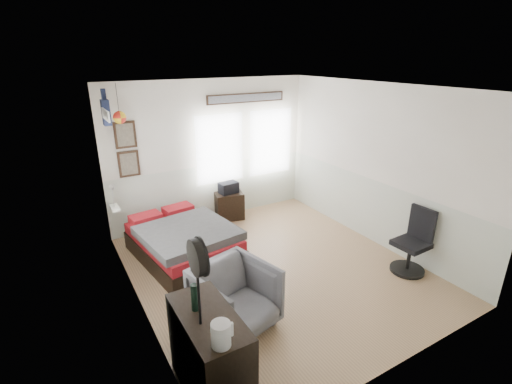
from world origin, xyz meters
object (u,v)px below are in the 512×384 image
at_px(nightstand, 229,205).
at_px(task_chair, 413,246).
at_px(armchair, 235,298).
at_px(bed, 183,242).
at_px(dresser, 210,354).

distance_m(nightstand, task_chair, 3.48).
distance_m(armchair, nightstand, 3.17).
bearing_deg(armchair, bed, 75.51).
height_order(bed, task_chair, task_chair).
bearing_deg(dresser, nightstand, 61.13).
xyz_separation_m(dresser, armchair, (0.64, 0.72, -0.05)).
bearing_deg(bed, armchair, -98.23).
bearing_deg(nightstand, dresser, -106.40).
bearing_deg(task_chair, armchair, 172.60).
bearing_deg(dresser, bed, 75.72).
bearing_deg(bed, nightstand, 30.02).
relative_size(armchair, task_chair, 0.86).
distance_m(dresser, task_chair, 3.53).
relative_size(dresser, nightstand, 1.86).
bearing_deg(nightstand, bed, -129.70).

